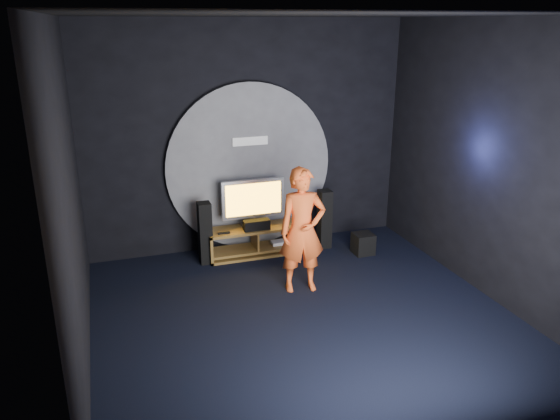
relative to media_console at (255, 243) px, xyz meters
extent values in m
plane|color=black|center=(0.04, -2.05, -0.19)|extent=(5.00, 5.00, 0.00)
cube|color=black|center=(0.04, 0.45, 1.56)|extent=(5.00, 0.04, 3.50)
cube|color=black|center=(0.04, -4.55, 1.56)|extent=(5.00, 0.04, 3.50)
cube|color=black|center=(-2.46, -2.05, 1.56)|extent=(0.04, 5.00, 3.50)
cube|color=black|center=(2.54, -2.05, 1.56)|extent=(0.04, 5.00, 3.50)
cube|color=black|center=(0.04, -2.05, 3.31)|extent=(5.00, 5.00, 0.01)
cylinder|color=#515156|center=(0.04, 0.39, 1.11)|extent=(2.60, 0.08, 2.60)
cube|color=white|center=(0.04, 0.34, 1.53)|extent=(0.55, 0.03, 0.13)
cube|color=brown|center=(-0.01, 0.00, 0.24)|extent=(1.48, 0.45, 0.04)
cube|color=brown|center=(-0.01, 0.00, -0.09)|extent=(1.44, 0.42, 0.04)
cube|color=brown|center=(-0.73, 0.00, 0.03)|extent=(0.04, 0.45, 0.45)
cube|color=brown|center=(0.71, 0.00, 0.03)|extent=(0.04, 0.45, 0.45)
cube|color=brown|center=(-0.01, 0.00, 0.07)|extent=(0.03, 0.40, 0.29)
cube|color=brown|center=(-0.01, 0.00, -0.17)|extent=(1.48, 0.45, 0.04)
cube|color=white|center=(0.37, 0.00, -0.05)|extent=(0.22, 0.16, 0.05)
cube|color=#A1A1A8|center=(-0.01, 0.07, 0.28)|extent=(0.36, 0.22, 0.04)
cylinder|color=#A1A1A8|center=(-0.01, 0.07, 0.35)|extent=(0.07, 0.07, 0.10)
cube|color=#A1A1A8|center=(-0.01, 0.07, 0.70)|extent=(0.97, 0.06, 0.60)
cube|color=#FFA923|center=(-0.01, 0.04, 0.70)|extent=(0.86, 0.01, 0.49)
cube|color=black|center=(-0.01, -0.10, 0.33)|extent=(0.40, 0.15, 0.15)
cube|color=black|center=(-0.52, -0.12, 0.27)|extent=(0.18, 0.05, 0.02)
cube|color=black|center=(-0.79, -0.06, 0.28)|extent=(0.19, 0.21, 0.94)
cube|color=black|center=(1.13, -0.06, 0.28)|extent=(0.19, 0.21, 0.94)
cube|color=black|center=(1.60, -0.50, -0.03)|extent=(0.30, 0.30, 0.33)
imported|color=#EB5620|center=(0.27, -1.31, 0.65)|extent=(0.66, 0.47, 1.69)
camera|label=1|loc=(-2.11, -7.53, 3.24)|focal=35.00mm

